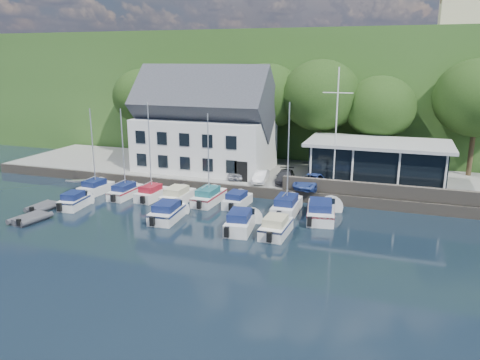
{
  "coord_description": "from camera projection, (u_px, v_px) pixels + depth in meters",
  "views": [
    {
      "loc": [
        12.88,
        -29.3,
        12.73
      ],
      "look_at": [
        -0.4,
        9.0,
        2.1
      ],
      "focal_mm": 35.0,
      "sensor_mm": 36.0,
      "label": 1
    }
  ],
  "objects": [
    {
      "name": "car_dgrey",
      "position": [
        285.0,
        177.0,
        45.15
      ],
      "size": [
        2.15,
        4.2,
        1.17
      ],
      "primitive_type": "imported",
      "rotation": [
        0.0,
        0.0,
        0.13
      ],
      "color": "#323237",
      "rests_on": "quay"
    },
    {
      "name": "boat_r2_0",
      "position": [
        75.0,
        199.0,
        40.89
      ],
      "size": [
        2.24,
        4.91,
        1.43
      ],
      "primitive_type": null,
      "rotation": [
        0.0,
        0.0,
        0.11
      ],
      "color": "silver",
      "rests_on": "ground"
    },
    {
      "name": "boat_r2_4",
      "position": [
        276.0,
        225.0,
        34.46
      ],
      "size": [
        2.04,
        5.17,
        1.49
      ],
      "primitive_type": null,
      "rotation": [
        0.0,
        0.0,
        -0.02
      ],
      "color": "silver",
      "rests_on": "ground"
    },
    {
      "name": "tree_4",
      "position": [
        379.0,
        124.0,
        49.07
      ],
      "size": [
        7.31,
        7.31,
        10.0
      ],
      "primitive_type": null,
      "color": "black",
      "rests_on": "quay"
    },
    {
      "name": "tree_1",
      "position": [
        198.0,
        114.0,
        56.66
      ],
      "size": [
        7.45,
        7.45,
        10.18
      ],
      "primitive_type": null,
      "color": "black",
      "rests_on": "quay"
    },
    {
      "name": "farmhouse",
      "position": [
        477.0,
        7.0,
        69.55
      ],
      "size": [
        10.4,
        7.0,
        8.2
      ],
      "primitive_type": null,
      "color": "beige",
      "rests_on": "hillside"
    },
    {
      "name": "dinghy_1",
      "position": [
        30.0,
        217.0,
        37.35
      ],
      "size": [
        2.36,
        3.37,
        0.72
      ],
      "primitive_type": null,
      "rotation": [
        0.0,
        0.0,
        -0.17
      ],
      "color": "#3C3D42",
      "rests_on": "ground"
    },
    {
      "name": "car_white",
      "position": [
        261.0,
        176.0,
        45.4
      ],
      "size": [
        1.59,
        3.56,
        1.14
      ],
      "primitive_type": "imported",
      "rotation": [
        0.0,
        0.0,
        0.12
      ],
      "color": "silver",
      "rests_on": "quay"
    },
    {
      "name": "boat_r1_4",
      "position": [
        208.0,
        155.0,
        41.22
      ],
      "size": [
        2.12,
        6.36,
        8.83
      ],
      "primitive_type": null,
      "rotation": [
        0.0,
        0.0,
        -0.04
      ],
      "color": "silver",
      "rests_on": "ground"
    },
    {
      "name": "flagpole",
      "position": [
        336.0,
        130.0,
        41.57
      ],
      "size": [
        2.63,
        0.2,
        10.96
      ],
      "primitive_type": null,
      "color": "white",
      "rests_on": "quay"
    },
    {
      "name": "boat_r1_5",
      "position": [
        237.0,
        199.0,
        41.23
      ],
      "size": [
        2.05,
        4.97,
        1.35
      ],
      "primitive_type": null,
      "rotation": [
        0.0,
        0.0,
        -0.05
      ],
      "color": "silver",
      "rests_on": "ground"
    },
    {
      "name": "field_patch",
      "position": [
        382.0,
        40.0,
        91.43
      ],
      "size": [
        50.0,
        30.0,
        0.3
      ],
      "primitive_type": "cube",
      "color": "#586532",
      "rests_on": "hillside"
    },
    {
      "name": "dinghy_0",
      "position": [
        43.0,
        206.0,
        40.3
      ],
      "size": [
        1.84,
        2.94,
        0.67
      ],
      "primitive_type": null,
      "rotation": [
        0.0,
        0.0,
        -0.04
      ],
      "color": "#3C3D42",
      "rests_on": "ground"
    },
    {
      "name": "boat_r1_6",
      "position": [
        288.0,
        158.0,
        38.32
      ],
      "size": [
        2.11,
        6.68,
        9.55
      ],
      "primitive_type": null,
      "rotation": [
        0.0,
        0.0,
        0.02
      ],
      "color": "silver",
      "rests_on": "ground"
    },
    {
      "name": "car_silver",
      "position": [
        236.0,
        171.0,
        47.16
      ],
      "size": [
        2.69,
        4.15,
        1.31
      ],
      "primitive_type": "imported",
      "rotation": [
        0.0,
        0.0,
        0.32
      ],
      "color": "silver",
      "rests_on": "quay"
    },
    {
      "name": "tree_5",
      "position": [
        475.0,
        118.0,
        46.68
      ],
      "size": [
        8.59,
        8.59,
        11.74
      ],
      "primitive_type": null,
      "color": "black",
      "rests_on": "quay"
    },
    {
      "name": "boat_r1_2",
      "position": [
        150.0,
        154.0,
        42.35
      ],
      "size": [
        2.23,
        5.29,
        8.52
      ],
      "primitive_type": null,
      "rotation": [
        0.0,
        0.0,
        -0.09
      ],
      "color": "silver",
      "rests_on": "ground"
    },
    {
      "name": "quay",
      "position": [
        270.0,
        176.0,
        49.95
      ],
      "size": [
        60.0,
        13.0,
        1.0
      ],
      "primitive_type": "cube",
      "color": "gray",
      "rests_on": "ground"
    },
    {
      "name": "gangway",
      "position": [
        91.0,
        187.0,
        47.54
      ],
      "size": [
        1.2,
        6.0,
        1.4
      ],
      "primitive_type": null,
      "color": "silver",
      "rests_on": "ground"
    },
    {
      "name": "boat_r2_3",
      "position": [
        241.0,
        220.0,
        35.52
      ],
      "size": [
        2.69,
        6.17,
        1.57
      ],
      "primitive_type": null,
      "rotation": [
        0.0,
        0.0,
        0.12
      ],
      "color": "silver",
      "rests_on": "ground"
    },
    {
      "name": "harbor_building",
      "position": [
        205.0,
        129.0,
        50.03
      ],
      "size": [
        14.4,
        8.2,
        8.7
      ],
      "primitive_type": null,
      "color": "white",
      "rests_on": "quay"
    },
    {
      "name": "car_blue",
      "position": [
        312.0,
        181.0,
        43.32
      ],
      "size": [
        2.75,
        4.39,
        1.4
      ],
      "primitive_type": "imported",
      "rotation": [
        0.0,
        0.0,
        -0.3
      ],
      "color": "#304994",
      "rests_on": "quay"
    },
    {
      "name": "tree_3",
      "position": [
        320.0,
        114.0,
        50.55
      ],
      "size": [
        8.5,
        8.5,
        11.62
      ],
      "primitive_type": null,
      "color": "black",
      "rests_on": "quay"
    },
    {
      "name": "quay_face",
      "position": [
        251.0,
        192.0,
        44.01
      ],
      "size": [
        60.0,
        0.3,
        1.0
      ],
      "primitive_type": "cube",
      "color": "#5C554A",
      "rests_on": "ground"
    },
    {
      "name": "boat_r1_7",
      "position": [
        321.0,
        209.0,
        38.0
      ],
      "size": [
        3.36,
        7.21,
        1.55
      ],
      "primitive_type": null,
      "rotation": [
        0.0,
        0.0,
        0.16
      ],
      "color": "silver",
      "rests_on": "ground"
    },
    {
      "name": "club_pavilion",
      "position": [
        377.0,
        163.0,
        44.45
      ],
      "size": [
        13.2,
        7.2,
        4.1
      ],
      "primitive_type": null,
      "color": "black",
      "rests_on": "quay"
    },
    {
      "name": "ground",
      "position": [
        205.0,
        238.0,
        34.09
      ],
      "size": [
        180.0,
        180.0,
        0.0
      ],
      "primitive_type": "plane",
      "color": "black",
      "rests_on": "ground"
    },
    {
      "name": "boat_r1_1",
      "position": [
        123.0,
        154.0,
        43.09
      ],
      "size": [
        1.93,
        5.84,
        8.27
      ],
      "primitive_type": null,
      "rotation": [
        0.0,
        0.0,
        -0.04
      ],
      "color": "silver",
      "rests_on": "ground"
    },
    {
      "name": "boat_r1_3",
      "position": [
        178.0,
        195.0,
        42.25
      ],
      "size": [
        2.18,
        5.78,
        1.49
      ],
      "primitive_type": null,
      "rotation": [
        0.0,
        0.0,
        -0.04
      ],
      "color": "silver",
      "rests_on": "ground"
    },
    {
      "name": "tree_0",
      "position": [
        145.0,
        111.0,
        58.76
      ],
      "size": [
        7.66,
        7.66,
        10.47
      ],
      "primitive_type": null,
      "color": "black",
      "rests_on": "quay"
    },
    {
      "name": "seawall",
      "position": [
        385.0,
        191.0,
        40.3
      ],
      "size": [
        18.0,
        0.5,
        1.2
      ],
      "primitive_type": "cube",
      "color": "#5C554A",
      "rests_on": "quay"
    },
    {
      "name": "tree_2",
      "position": [
        266.0,
        113.0,
        53.02
      ],
      "size": [
        8.19,
        8.19,
        11.19
      ],
      "primitive_type": null,
      "color": "black",
      "rests_on": "quay"
    },
    {
      "name": "boat_r1_0",
      "position": [
        93.0,
        151.0,
        44.28
      ],
      "size": [
        2.37,
        5.28,
        8.37
      ],
      "primitive_type": null,
      "rotation": [
        0.0,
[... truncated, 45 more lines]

